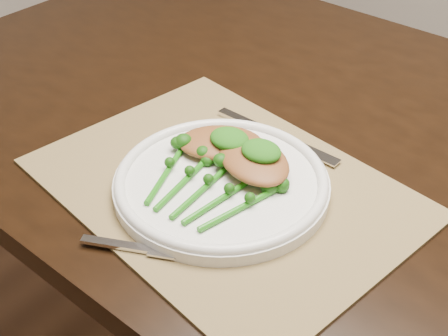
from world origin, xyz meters
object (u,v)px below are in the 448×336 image
Objects in this scene: chicken_fillet_left at (221,143)px; broccolini_bundle at (200,191)px; placemat at (224,187)px; dinner_plate at (221,182)px; dining_table at (319,304)px.

broccolini_bundle is at bearing -101.61° from chicken_fillet_left.
dinner_plate is (0.00, -0.01, 0.02)m from placemat.
broccolini_bundle reaches higher than dinner_plate.
dinner_plate is 1.75× the size of broccolini_bundle.
dining_table is 0.45m from chicken_fillet_left.
chicken_fillet_left is (-0.04, 0.05, 0.02)m from dinner_plate.
broccolini_bundle is (0.04, -0.10, -0.01)m from chicken_fillet_left.
chicken_fillet_left is (-0.11, -0.15, 0.41)m from dining_table.
placemat is at bearing -82.98° from chicken_fillet_left.
dining_table is at bearing 71.71° from dinner_plate.
dining_table is at bearing 79.54° from placemat.
chicken_fillet_left is at bearing 110.88° from broccolini_bundle.
placemat is at bearing 87.66° from broccolini_bundle.
dining_table is 0.45m from dinner_plate.
chicken_fillet_left is (-0.04, 0.05, 0.03)m from placemat.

